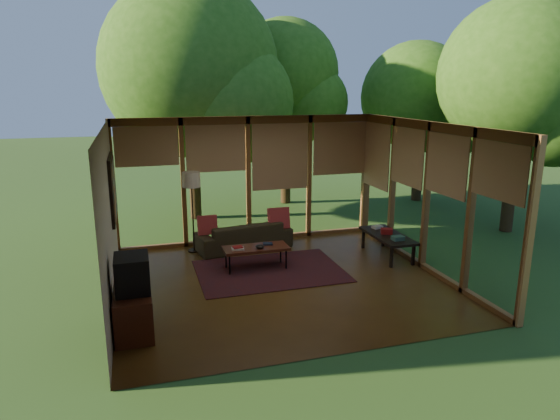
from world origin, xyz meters
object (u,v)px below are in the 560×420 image
object	(u,v)px
sofa	(243,235)
television	(132,274)
side_console	(388,236)
floor_lamp	(191,184)
coffee_table	(256,249)
media_cabinet	(133,311)

from	to	relation	value
sofa	television	distance (m)	3.86
television	side_console	world-z (taller)	television
floor_lamp	side_console	xyz separation A→B (m)	(3.65, -1.40, -1.00)
television	coffee_table	xyz separation A→B (m)	(2.18, 1.89, -0.46)
coffee_table	television	bearing A→B (deg)	-139.07
floor_lamp	coffee_table	world-z (taller)	floor_lamp
media_cabinet	television	distance (m)	0.55
side_console	television	bearing A→B (deg)	-159.31
side_console	coffee_table	bearing A→B (deg)	178.77
sofa	media_cabinet	bearing A→B (deg)	44.63
floor_lamp	television	bearing A→B (deg)	-110.35
sofa	side_console	bearing A→B (deg)	144.26
media_cabinet	side_console	world-z (taller)	media_cabinet
sofa	side_console	distance (m)	2.94
media_cabinet	floor_lamp	size ratio (longest dim) A/B	0.61
media_cabinet	television	size ratio (longest dim) A/B	1.82
floor_lamp	side_console	distance (m)	4.04
television	side_console	bearing A→B (deg)	20.69
television	floor_lamp	distance (m)	3.49
television	coffee_table	size ratio (longest dim) A/B	0.46
television	side_console	size ratio (longest dim) A/B	0.39
sofa	side_console	size ratio (longest dim) A/B	1.39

